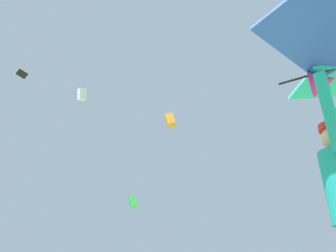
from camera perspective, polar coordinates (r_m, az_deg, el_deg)
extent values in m
cylinder|color=red|center=(2.89, 28.02, -0.17)|extent=(0.31, 0.31, 0.05)
cylinder|color=teal|center=(2.66, 27.30, 2.36)|extent=(0.29, 0.18, 0.62)
cylinder|color=black|center=(3.13, 26.04, 8.82)|extent=(0.27, 0.69, 0.02)
cube|color=blue|center=(2.82, 26.65, 15.25)|extent=(0.92, 0.80, 0.21)
cone|color=#DB2393|center=(3.08, 26.39, 7.27)|extent=(0.29, 0.27, 0.24)
pyramid|color=black|center=(30.16, -25.05, 8.63)|extent=(1.15, 1.15, 0.35)
cube|color=orange|center=(21.78, 0.37, 1.08)|extent=(0.82, 0.92, 1.02)
cube|color=green|center=(23.75, -6.40, -13.54)|extent=(0.87, 0.84, 0.96)
cube|color=white|center=(34.76, -15.42, 5.58)|extent=(0.96, 0.98, 1.43)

